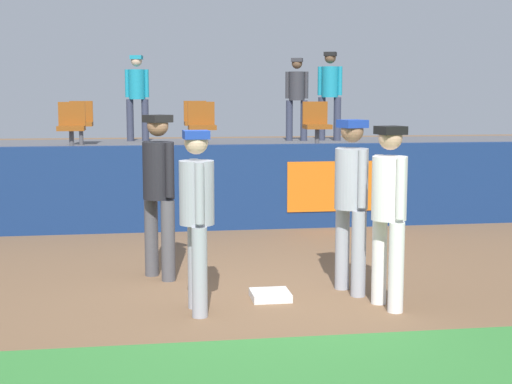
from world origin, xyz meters
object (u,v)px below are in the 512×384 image
at_px(spectator_hooded, 137,92).
at_px(spectator_capped, 330,89).
at_px(player_runner_visitor, 351,194).
at_px(spectator_casual, 297,93).
at_px(seat_front_left, 72,124).
at_px(seat_back_center, 196,120).
at_px(seat_back_left, 81,120).
at_px(player_umpire, 159,185).
at_px(seat_front_right, 316,122).
at_px(player_fielder_home, 389,204).
at_px(seat_front_center, 202,123).
at_px(first_base, 270,295).
at_px(player_coach_visitor, 197,208).

relative_size(spectator_hooded, spectator_capped, 0.96).
distance_m(player_runner_visitor, spectator_casual, 7.98).
bearing_deg(spectator_hooded, seat_front_left, 78.26).
relative_size(seat_back_center, seat_back_left, 1.00).
height_order(player_umpire, spectator_capped, spectator_capped).
bearing_deg(seat_front_right, player_fielder_home, -96.43).
xyz_separation_m(player_fielder_home, player_runner_visitor, (-0.21, 0.61, 0.03)).
bearing_deg(seat_back_left, seat_front_center, -39.41).
xyz_separation_m(player_umpire, spectator_casual, (3.04, 6.88, 1.05)).
distance_m(player_fielder_home, player_umpire, 2.72).
height_order(first_base, seat_front_left, seat_front_left).
relative_size(player_fielder_home, spectator_hooded, 1.03).
xyz_separation_m(player_fielder_home, seat_front_left, (-3.57, 6.08, 0.57)).
relative_size(player_coach_visitor, player_umpire, 0.94).
height_order(player_fielder_home, spectator_hooded, spectator_hooded).
xyz_separation_m(player_coach_visitor, spectator_casual, (2.71, 8.34, 1.11)).
bearing_deg(player_umpire, spectator_casual, 122.95).
relative_size(player_runner_visitor, seat_back_left, 2.21).
bearing_deg(player_coach_visitor, seat_front_center, 171.70).
xyz_separation_m(player_fielder_home, spectator_hooded, (-2.47, 8.82, 1.12)).
bearing_deg(spectator_hooded, player_coach_visitor, 103.99).
xyz_separation_m(player_fielder_home, seat_front_center, (-1.36, 6.08, 0.58)).
xyz_separation_m(player_runner_visitor, seat_back_left, (-3.34, 7.27, 0.55)).
bearing_deg(player_runner_visitor, seat_front_right, 154.89).
height_order(seat_front_center, seat_front_right, same).
height_order(seat_front_center, seat_back_left, same).
height_order(first_base, spectator_casual, spectator_casual).
height_order(player_coach_visitor, seat_front_left, seat_front_left).
distance_m(player_fielder_home, spectator_hooded, 9.23).
relative_size(seat_back_left, spectator_casual, 0.49).
bearing_deg(seat_back_left, player_umpire, -78.08).
bearing_deg(spectator_capped, player_umpire, 83.17).
bearing_deg(seat_front_left, seat_back_center, 38.86).
bearing_deg(player_fielder_home, seat_front_center, -179.61).
xyz_separation_m(player_fielder_home, seat_front_right, (0.69, 6.08, 0.58)).
relative_size(seat_back_center, spectator_hooded, 0.48).
bearing_deg(spectator_hooded, seat_back_center, 150.59).
height_order(first_base, spectator_hooded, spectator_hooded).
bearing_deg(player_umpire, seat_front_right, 113.99).
distance_m(seat_front_left, spectator_hooded, 3.00).
distance_m(seat_front_center, seat_back_center, 1.80).
bearing_deg(player_coach_visitor, seat_front_right, 153.44).
distance_m(player_fielder_home, player_runner_visitor, 0.65).
bearing_deg(player_runner_visitor, spectator_casual, 156.72).
distance_m(first_base, spectator_capped, 8.66).
bearing_deg(player_coach_visitor, player_fielder_home, 83.40).
bearing_deg(seat_back_center, spectator_capped, 11.07).
xyz_separation_m(seat_front_right, spectator_casual, (0.13, 2.37, 0.52)).
relative_size(seat_front_left, spectator_capped, 0.46).
relative_size(player_coach_visitor, seat_front_center, 2.12).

